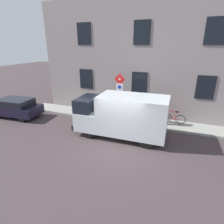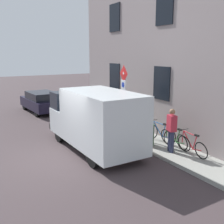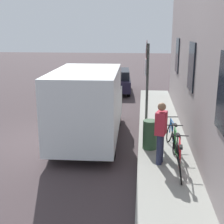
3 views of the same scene
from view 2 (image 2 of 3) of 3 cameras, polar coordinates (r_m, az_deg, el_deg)
The scene contains 11 objects.
ground_plane at distance 10.93m, azimuth -9.03°, elevation -9.09°, with size 80.00×80.00×0.00m, color #43383A.
sidewalk_slab at distance 12.61m, azimuth 7.12°, elevation -5.76°, with size 1.61×17.33×0.14m, color #9B9C93.
building_facade at distance 12.73m, azimuth 11.87°, elevation 12.55°, with size 0.75×15.33×8.14m.
sign_post_stacked at distance 12.60m, azimuth 2.50°, elevation 4.55°, with size 0.17×0.56×3.15m.
delivery_van at distance 11.14m, azimuth -3.63°, elevation -1.34°, with size 2.13×5.38×2.50m.
parked_hatchback at distance 19.16m, azimuth -14.48°, elevation 2.18°, with size 2.02×4.11×1.38m.
bicycle_red at distance 10.87m, azimuth 16.18°, elevation -6.68°, with size 0.46×1.72×0.89m.
bicycle_green at distance 11.48m, azimuth 12.96°, elevation -5.50°, with size 0.46×1.71×0.89m.
bicycle_blue at distance 12.12m, azimuth 10.09°, elevation -4.42°, with size 0.46×1.72×0.89m.
pedestrian at distance 10.83m, azimuth 12.30°, elevation -3.45°, with size 0.36×0.46×1.72m.
litter_bin at distance 11.60m, azimuth 7.69°, elevation -4.70°, with size 0.44×0.44×0.90m, color #2D5133.
Camera 2 is at (-3.51, -9.57, 3.94)m, focal length 43.83 mm.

